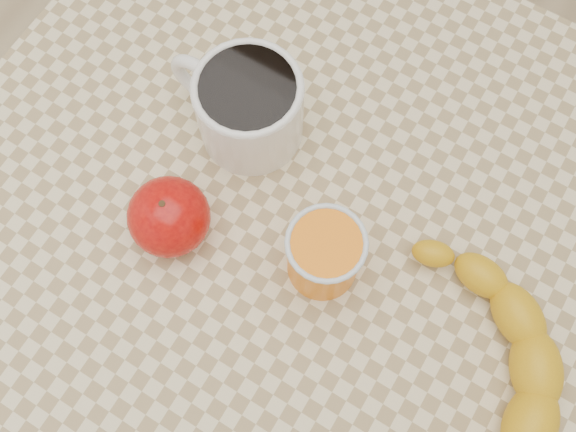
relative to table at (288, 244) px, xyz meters
The scene contains 6 objects.
ground 0.66m from the table, ahead, with size 3.00×3.00×0.00m, color tan.
table is the anchor object (origin of this frame).
coffee_mug 0.18m from the table, 142.39° to the left, with size 0.16×0.12×0.10m.
orange_juice_glass 0.15m from the table, 23.16° to the right, with size 0.08×0.08×0.09m.
apple 0.18m from the table, 145.24° to the right, with size 0.11×0.11×0.08m.
banana 0.27m from the table, 15.03° to the right, with size 0.26×0.35×0.05m, color gold, non-canonical shape.
Camera 1 is at (0.11, -0.19, 1.41)m, focal length 40.00 mm.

